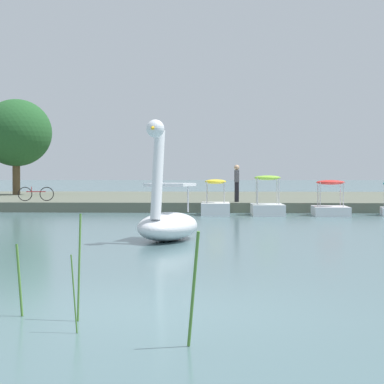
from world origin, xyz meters
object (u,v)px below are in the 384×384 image
(pedal_boat_red, at_px, (330,206))
(tree_broadleaf_behind_dock, at_px, (16,133))
(pedal_boat_yellow, at_px, (216,205))
(person_on_path, at_px, (237,181))
(bicycle_parked, at_px, (36,194))
(swan_boat, at_px, (167,220))
(pedal_boat_lime, at_px, (267,205))

(pedal_boat_red, relative_size, tree_broadleaf_behind_dock, 0.36)
(pedal_boat_red, distance_m, tree_broadleaf_behind_dock, 24.32)
(pedal_boat_yellow, distance_m, person_on_path, 3.08)
(pedal_boat_yellow, bearing_deg, pedal_boat_red, -3.62)
(pedal_boat_yellow, xyz_separation_m, bicycle_parked, (-8.91, 3.50, 0.40))
(swan_boat, distance_m, pedal_boat_lime, 12.61)
(swan_boat, relative_size, person_on_path, 1.80)
(pedal_boat_yellow, distance_m, bicycle_parked, 9.58)
(swan_boat, bearing_deg, pedal_boat_lime, 74.97)
(bicycle_parked, bearing_deg, tree_broadleaf_behind_dock, 111.50)
(person_on_path, xyz_separation_m, bicycle_parked, (-9.86, 0.76, -0.63))
(tree_broadleaf_behind_dock, relative_size, person_on_path, 3.69)
(swan_boat, height_order, pedal_boat_yellow, swan_boat)
(pedal_boat_red, distance_m, bicycle_parked, 14.34)
(pedal_boat_yellow, distance_m, pedal_boat_red, 4.92)
(pedal_boat_yellow, relative_size, pedal_boat_red, 1.03)
(swan_boat, bearing_deg, pedal_boat_red, 63.65)
(pedal_boat_lime, bearing_deg, bicycle_parked, 162.01)
(pedal_boat_lime, xyz_separation_m, pedal_boat_red, (2.67, -0.19, -0.01))
(tree_broadleaf_behind_dock, bearing_deg, bicycle_parked, -68.50)
(tree_broadleaf_behind_dock, height_order, bicycle_parked, tree_broadleaf_behind_dock)
(pedal_boat_yellow, height_order, pedal_boat_red, pedal_boat_yellow)
(pedal_boat_lime, distance_m, tree_broadleaf_behind_dock, 22.24)
(bicycle_parked, bearing_deg, pedal_boat_yellow, -21.47)
(swan_boat, xyz_separation_m, pedal_boat_lime, (3.27, 12.17, -0.11))
(swan_boat, distance_m, tree_broadleaf_behind_dock, 30.33)
(tree_broadleaf_behind_dock, bearing_deg, person_on_path, -40.54)
(swan_boat, xyz_separation_m, pedal_boat_yellow, (1.03, 12.29, -0.13))
(pedal_boat_lime, bearing_deg, pedal_boat_red, -4.10)
(pedal_boat_yellow, relative_size, tree_broadleaf_behind_dock, 0.37)
(pedal_boat_red, bearing_deg, bicycle_parked, 164.57)
(pedal_boat_yellow, relative_size, pedal_boat_lime, 1.02)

